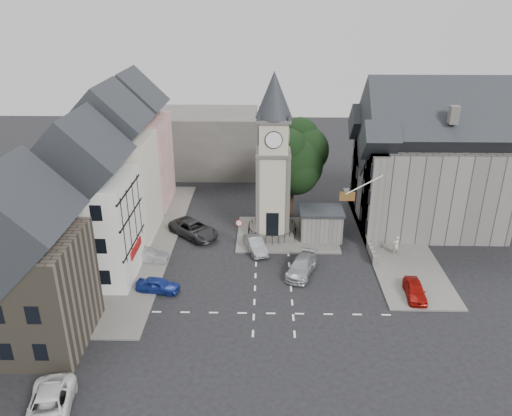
{
  "coord_description": "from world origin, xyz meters",
  "views": [
    {
      "loc": [
        -0.63,
        -37.35,
        22.62
      ],
      "look_at": [
        -1.57,
        5.0,
        4.25
      ],
      "focal_mm": 35.0,
      "sensor_mm": 36.0,
      "label": 1
    }
  ],
  "objects_px": {
    "stone_shelter": "(321,224)",
    "pedestrian": "(396,246)",
    "car_east_red": "(415,290)",
    "car_west_blue": "(158,285)",
    "clock_tower": "(273,158)"
  },
  "relations": [
    {
      "from": "clock_tower",
      "to": "car_west_blue",
      "type": "relative_size",
      "value": 4.53
    },
    {
      "from": "stone_shelter",
      "to": "pedestrian",
      "type": "bearing_deg",
      "value": -27.0
    },
    {
      "from": "stone_shelter",
      "to": "car_west_blue",
      "type": "xyz_separation_m",
      "value": [
        -14.23,
        -10.14,
        -0.94
      ]
    },
    {
      "from": "car_east_red",
      "to": "stone_shelter",
      "type": "bearing_deg",
      "value": 125.89
    },
    {
      "from": "stone_shelter",
      "to": "pedestrian",
      "type": "height_order",
      "value": "stone_shelter"
    },
    {
      "from": "clock_tower",
      "to": "pedestrian",
      "type": "height_order",
      "value": "clock_tower"
    },
    {
      "from": "stone_shelter",
      "to": "car_east_red",
      "type": "height_order",
      "value": "stone_shelter"
    },
    {
      "from": "car_west_blue",
      "to": "car_east_red",
      "type": "height_order",
      "value": "car_east_red"
    },
    {
      "from": "stone_shelter",
      "to": "pedestrian",
      "type": "relative_size",
      "value": 2.24
    },
    {
      "from": "car_east_red",
      "to": "car_west_blue",
      "type": "bearing_deg",
      "value": -177.17
    },
    {
      "from": "car_west_blue",
      "to": "pedestrian",
      "type": "bearing_deg",
      "value": -63.99
    },
    {
      "from": "car_west_blue",
      "to": "pedestrian",
      "type": "xyz_separation_m",
      "value": [
        20.93,
        6.73,
        0.35
      ]
    },
    {
      "from": "clock_tower",
      "to": "stone_shelter",
      "type": "height_order",
      "value": "clock_tower"
    },
    {
      "from": "clock_tower",
      "to": "stone_shelter",
      "type": "distance_m",
      "value": 8.15
    },
    {
      "from": "pedestrian",
      "to": "car_west_blue",
      "type": "bearing_deg",
      "value": -1.67
    }
  ]
}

